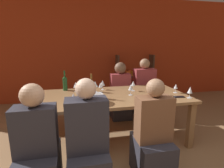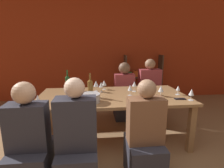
% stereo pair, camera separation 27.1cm
% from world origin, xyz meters
% --- Properties ---
extents(wall_back_red, '(8.80, 0.06, 2.70)m').
position_xyz_m(wall_back_red, '(0.00, 3.83, 1.35)').
color(wall_back_red, '#B23819').
rests_on(wall_back_red, ground_plane).
extents(shelf_unit, '(1.02, 0.30, 1.21)m').
position_xyz_m(shelf_unit, '(1.11, 3.63, 0.45)').
color(shelf_unit, '#4C3828').
rests_on(shelf_unit, ground_plane).
extents(dining_table, '(2.22, 1.09, 0.72)m').
position_xyz_m(dining_table, '(0.05, 1.58, 0.65)').
color(dining_table, olive).
rests_on(dining_table, ground_plane).
extents(mixing_bowl, '(0.28, 0.28, 0.11)m').
position_xyz_m(mixing_bowl, '(-0.28, 1.28, 0.79)').
color(mixing_bowl, '#B7BABC').
rests_on(mixing_bowl, dining_table).
extents(wine_bottle_green, '(0.08, 0.08, 0.35)m').
position_xyz_m(wine_bottle_green, '(-0.28, 1.52, 0.86)').
color(wine_bottle_green, brown).
rests_on(wine_bottle_green, dining_table).
extents(wine_bottle_dark, '(0.08, 0.08, 0.33)m').
position_xyz_m(wine_bottle_dark, '(-0.67, 2.04, 0.85)').
color(wine_bottle_dark, '#1E4C23').
rests_on(wine_bottle_dark, dining_table).
extents(wine_glass_red_a, '(0.07, 0.07, 0.14)m').
position_xyz_m(wine_glass_red_a, '(1.05, 1.50, 0.82)').
color(wine_glass_red_a, white).
rests_on(wine_glass_red_a, dining_table).
extents(wine_glass_empty_a, '(0.07, 0.07, 0.16)m').
position_xyz_m(wine_glass_empty_a, '(-0.90, 1.14, 0.83)').
color(wine_glass_empty_a, white).
rests_on(wine_glass_empty_a, dining_table).
extents(wine_glass_empty_b, '(0.07, 0.07, 0.17)m').
position_xyz_m(wine_glass_empty_b, '(1.09, 1.21, 0.84)').
color(wine_glass_empty_b, white).
rests_on(wine_glass_empty_b, dining_table).
extents(wine_glass_white_a, '(0.08, 0.08, 0.16)m').
position_xyz_m(wine_glass_white_a, '(-0.50, 1.91, 0.84)').
color(wine_glass_white_a, white).
rests_on(wine_glass_white_a, dining_table).
extents(wine_glass_empty_c, '(0.08, 0.08, 0.15)m').
position_xyz_m(wine_glass_empty_c, '(-0.53, 1.24, 0.83)').
color(wine_glass_empty_c, white).
rests_on(wine_glass_empty_c, dining_table).
extents(wine_glass_empty_d, '(0.08, 0.08, 0.18)m').
position_xyz_m(wine_glass_empty_d, '(-0.19, 1.83, 0.85)').
color(wine_glass_empty_d, white).
rests_on(wine_glass_empty_d, dining_table).
extents(wine_glass_white_b, '(0.08, 0.08, 0.16)m').
position_xyz_m(wine_glass_white_b, '(-0.05, 1.95, 0.83)').
color(wine_glass_white_b, white).
rests_on(wine_glass_white_b, dining_table).
extents(wine_glass_white_c, '(0.07, 0.07, 0.16)m').
position_xyz_m(wine_glass_white_c, '(0.43, 1.76, 0.84)').
color(wine_glass_white_c, white).
rests_on(wine_glass_white_c, dining_table).
extents(wine_glass_red_b, '(0.07, 0.07, 0.17)m').
position_xyz_m(wine_glass_red_b, '(0.31, 1.52, 0.84)').
color(wine_glass_red_b, white).
rests_on(wine_glass_red_b, dining_table).
extents(wine_glass_white_d, '(0.08, 0.08, 0.16)m').
position_xyz_m(wine_glass_white_d, '(0.76, 1.45, 0.83)').
color(wine_glass_white_d, white).
rests_on(wine_glass_white_d, dining_table).
extents(wine_glass_white_e, '(0.07, 0.07, 0.16)m').
position_xyz_m(wine_glass_white_e, '(-0.11, 1.78, 0.84)').
color(wine_glass_white_e, white).
rests_on(wine_glass_white_e, dining_table).
extents(wine_glass_empty_e, '(0.08, 0.08, 0.19)m').
position_xyz_m(wine_glass_empty_e, '(0.65, 1.55, 0.86)').
color(wine_glass_empty_e, white).
rests_on(wine_glass_empty_e, dining_table).
extents(cell_phone, '(0.16, 0.08, 0.01)m').
position_xyz_m(cell_phone, '(0.97, 1.27, 0.73)').
color(cell_phone, black).
rests_on(cell_phone, dining_table).
extents(person_near_a, '(0.39, 0.49, 1.13)m').
position_xyz_m(person_near_a, '(-0.89, 0.72, 0.42)').
color(person_near_a, '#2D2D38').
rests_on(person_near_a, ground_plane).
extents(person_far_a, '(0.39, 0.49, 1.14)m').
position_xyz_m(person_far_a, '(0.38, 2.41, 0.42)').
color(person_far_a, '#2D2D38').
rests_on(person_far_a, ground_plane).
extents(person_near_b, '(0.40, 0.50, 1.17)m').
position_xyz_m(person_near_b, '(-0.41, 0.67, 0.43)').
color(person_near_b, '#2D2D38').
rests_on(person_near_b, ground_plane).
extents(person_far_b, '(0.44, 0.55, 1.20)m').
position_xyz_m(person_far_b, '(0.92, 2.48, 0.43)').
color(person_far_b, '#2D2D38').
rests_on(person_far_b, ground_plane).
extents(person_near_c, '(0.37, 0.46, 1.13)m').
position_xyz_m(person_near_c, '(0.30, 0.69, 0.42)').
color(person_near_c, '#2D2D38').
rests_on(person_near_c, ground_plane).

